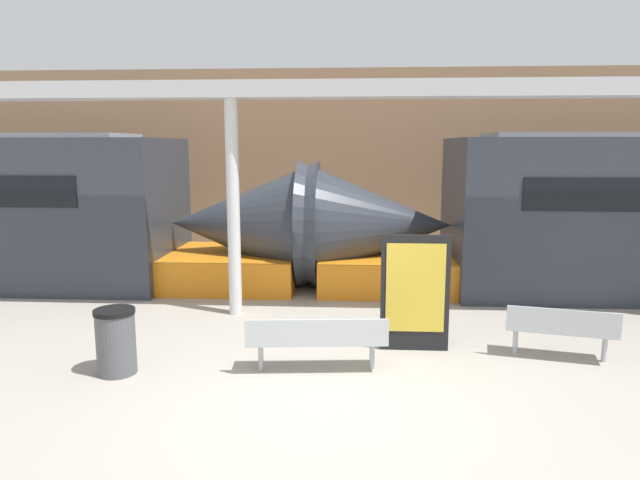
{
  "coord_description": "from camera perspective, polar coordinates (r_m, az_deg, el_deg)",
  "views": [
    {
      "loc": [
        0.34,
        -6.26,
        2.96
      ],
      "look_at": [
        -0.26,
        3.07,
        1.4
      ],
      "focal_mm": 32.0,
      "sensor_mm": 36.0,
      "label": 1
    }
  ],
  "objects": [
    {
      "name": "trash_bin",
      "position": [
        8.0,
        -19.74,
        -9.5
      ],
      "size": [
        0.53,
        0.53,
        0.87
      ],
      "color": "#4C4F54",
      "rests_on": "ground_plane"
    },
    {
      "name": "support_column_near",
      "position": [
        9.96,
        -8.66,
        3.04
      ],
      "size": [
        0.22,
        0.22,
        3.73
      ],
      "primitive_type": "cylinder",
      "color": "silver",
      "rests_on": "ground_plane"
    },
    {
      "name": "bench_near",
      "position": [
        7.57,
        -0.33,
        -9.77
      ],
      "size": [
        1.89,
        0.61,
        0.76
      ],
      "rotation": [
        0.0,
        0.0,
        0.09
      ],
      "color": "#ADB2B7",
      "rests_on": "ground_plane"
    },
    {
      "name": "poster_board",
      "position": [
        8.35,
        9.48,
        -5.21
      ],
      "size": [
        0.99,
        0.07,
        1.7
      ],
      "color": "black",
      "rests_on": "ground_plane"
    },
    {
      "name": "ground_plane",
      "position": [
        6.93,
        0.57,
        -15.81
      ],
      "size": [
        60.0,
        60.0,
        0.0
      ],
      "primitive_type": "plane",
      "color": "#A8A093"
    },
    {
      "name": "canopy_beam",
      "position": [
        9.94,
        -8.96,
        14.59
      ],
      "size": [
        28.0,
        0.6,
        0.28
      ],
      "primitive_type": "cube",
      "color": "#B7B7BC",
      "rests_on": "support_column_near"
    },
    {
      "name": "station_wall",
      "position": [
        15.89,
        2.49,
        7.82
      ],
      "size": [
        56.0,
        0.2,
        5.0
      ],
      "primitive_type": "cube",
      "color": "#937051",
      "rests_on": "ground_plane"
    },
    {
      "name": "bench_far",
      "position": [
        8.67,
        22.95,
        -8.06
      ],
      "size": [
        1.52,
        0.75,
        0.76
      ],
      "rotation": [
        0.0,
        0.0,
        -0.22
      ],
      "color": "#ADB2B7",
      "rests_on": "ground_plane"
    }
  ]
}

